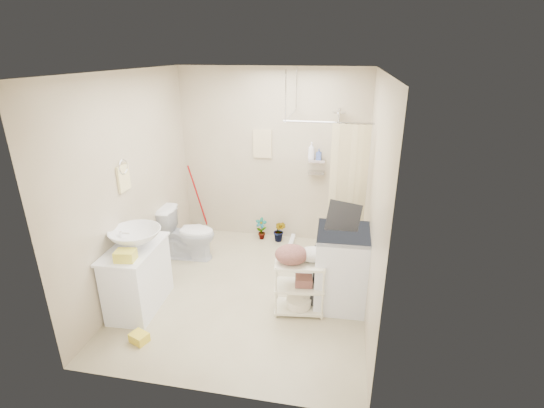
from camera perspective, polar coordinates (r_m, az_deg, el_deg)
The scene contains 23 objects.
floor at distance 5.05m, azimuth -3.36°, elevation -12.32°, with size 3.20×3.20×0.00m, color tan.
ceiling at distance 4.21m, azimuth -4.16°, elevation 18.64°, with size 2.80×3.20×0.04m, color silver.
wall_back at distance 5.95m, azimuth 0.09°, elevation 6.81°, with size 2.80×0.04×2.60m, color #BBAD91.
wall_front at distance 3.07m, azimuth -11.13°, elevation -8.22°, with size 2.80×0.04×2.60m, color #BBAD91.
wall_left at distance 4.98m, azimuth -19.53°, elevation 2.63°, with size 0.04×3.20×2.60m, color #BBAD91.
wall_right at distance 4.34m, azimuth 14.49°, elevation 0.51°, with size 0.04×3.20×2.60m, color #BBAD91.
vanity at distance 4.81m, azimuth -18.85°, elevation -10.01°, with size 0.49×0.87×0.77m, color silver.
sink at distance 4.62m, azimuth -19.17°, elevation -4.62°, with size 0.57×0.57×0.20m, color silver.
counter_basket at distance 4.36m, azimuth -20.46°, elevation -7.01°, with size 0.20×0.16×0.11m, color gold.
floor_basket at distance 4.46m, azimuth -18.70°, elevation -17.66°, with size 0.26×0.20×0.14m, color yellow.
toilet at distance 5.72m, azimuth -12.00°, elevation -4.14°, with size 0.43×0.75×0.76m, color silver.
mop at distance 6.44m, azimuth -10.87°, elevation 0.75°, with size 0.11×0.11×1.15m, color #9D0509, non-canonical shape.
potted_plant_a at distance 6.21m, azimuth -1.57°, elevation -3.59°, with size 0.19×0.13×0.35m, color #9A3C25.
potted_plant_b at distance 6.13m, azimuth 1.10°, elevation -3.93°, with size 0.19×0.16×0.35m, color brown.
hanging_towel at distance 5.92m, azimuth -1.39°, elevation 8.70°, with size 0.28×0.03×0.42m, color beige.
towel_ring at distance 4.76m, azimuth -20.74°, elevation 3.78°, with size 0.04×0.22×0.34m, color #F2E397, non-canonical shape.
tp_holder at distance 5.21m, azimuth -18.11°, elevation -3.26°, with size 0.08×0.12×0.14m, color silver, non-canonical shape.
shower at distance 5.41m, azimuth 7.89°, elevation 2.32°, with size 1.10×1.10×2.10m, color silver, non-canonical shape.
shampoo_bottle_a at distance 5.75m, azimuth 5.73°, elevation 7.67°, with size 0.10×0.10×0.25m, color white.
shampoo_bottle_b at distance 5.76m, azimuth 6.80°, elevation 7.17°, with size 0.07×0.07×0.16m, color #3D5299.
washing_machine at distance 4.66m, azimuth 10.33°, elevation -9.09°, with size 0.63×0.65×0.93m, color silver.
laundry_rack at distance 4.50m, azimuth 3.99°, elevation -11.22°, with size 0.55×0.32×0.76m, color #ECE8CA, non-canonical shape.
ironing_board at distance 4.51m, azimuth 9.16°, elevation -7.44°, with size 0.36×0.11×1.29m, color black, non-canonical shape.
Camera 1 is at (1.06, -4.06, 2.80)m, focal length 26.00 mm.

